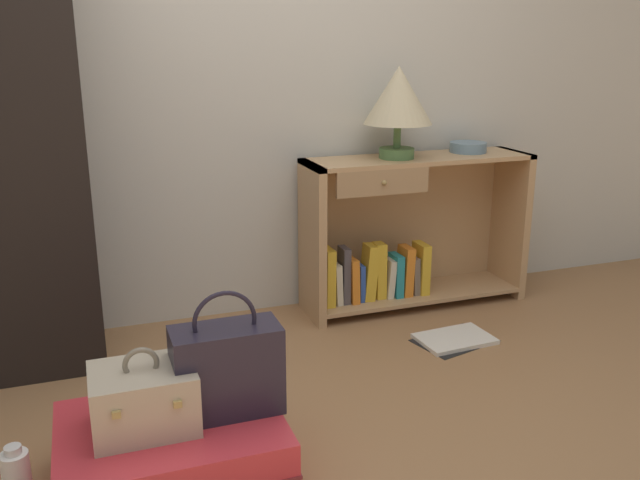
{
  "coord_description": "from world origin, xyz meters",
  "views": [
    {
      "loc": [
        -0.67,
        -1.71,
        1.32
      ],
      "look_at": [
        0.21,
        0.76,
        0.55
      ],
      "focal_mm": 38.24,
      "sensor_mm": 36.0,
      "label": 1
    }
  ],
  "objects_px": {
    "bookshelf": "(404,236)",
    "train_case": "(144,398)",
    "table_lamp": "(398,98)",
    "open_book_on_floor": "(455,339)",
    "suitcase_large": "(172,453)",
    "bowl": "(468,147)",
    "handbag": "(227,368)",
    "bottle": "(17,476)"
  },
  "relations": [
    {
      "from": "handbag",
      "to": "suitcase_large",
      "type": "bearing_deg",
      "value": -178.05
    },
    {
      "from": "table_lamp",
      "to": "bottle",
      "type": "height_order",
      "value": "table_lamp"
    },
    {
      "from": "train_case",
      "to": "bottle",
      "type": "distance_m",
      "value": 0.44
    },
    {
      "from": "bookshelf",
      "to": "table_lamp",
      "type": "height_order",
      "value": "table_lamp"
    },
    {
      "from": "bookshelf",
      "to": "table_lamp",
      "type": "relative_size",
      "value": 2.65
    },
    {
      "from": "table_lamp",
      "to": "handbag",
      "type": "xyz_separation_m",
      "value": [
        -1.09,
        -1.1,
        -0.7
      ]
    },
    {
      "from": "suitcase_large",
      "to": "handbag",
      "type": "height_order",
      "value": "handbag"
    },
    {
      "from": "suitcase_large",
      "to": "train_case",
      "type": "relative_size",
      "value": 2.24
    },
    {
      "from": "train_case",
      "to": "bottle",
      "type": "xyz_separation_m",
      "value": [
        -0.37,
        0.06,
        -0.22
      ]
    },
    {
      "from": "handbag",
      "to": "open_book_on_floor",
      "type": "relative_size",
      "value": 1.0
    },
    {
      "from": "table_lamp",
      "to": "open_book_on_floor",
      "type": "xyz_separation_m",
      "value": [
        0.09,
        -0.49,
        -1.05
      ]
    },
    {
      "from": "bowl",
      "to": "train_case",
      "type": "height_order",
      "value": "bowl"
    },
    {
      "from": "table_lamp",
      "to": "handbag",
      "type": "relative_size",
      "value": 1.09
    },
    {
      "from": "bookshelf",
      "to": "bowl",
      "type": "xyz_separation_m",
      "value": [
        0.36,
        0.02,
        0.43
      ]
    },
    {
      "from": "train_case",
      "to": "bowl",
      "type": "bearing_deg",
      "value": 33.0
    },
    {
      "from": "suitcase_large",
      "to": "bottle",
      "type": "bearing_deg",
      "value": 172.05
    },
    {
      "from": "table_lamp",
      "to": "bottle",
      "type": "distance_m",
      "value": 2.23
    },
    {
      "from": "handbag",
      "to": "bookshelf",
      "type": "bearing_deg",
      "value": 43.96
    },
    {
      "from": "open_book_on_floor",
      "to": "bottle",
      "type": "bearing_deg",
      "value": -162.94
    },
    {
      "from": "train_case",
      "to": "bottle",
      "type": "bearing_deg",
      "value": 170.35
    },
    {
      "from": "suitcase_large",
      "to": "bowl",
      "type": "bearing_deg",
      "value": 34.04
    },
    {
      "from": "suitcase_large",
      "to": "bookshelf",
      "type": "bearing_deg",
      "value": 39.97
    },
    {
      "from": "suitcase_large",
      "to": "handbag",
      "type": "bearing_deg",
      "value": 1.95
    },
    {
      "from": "bookshelf",
      "to": "suitcase_large",
      "type": "height_order",
      "value": "bookshelf"
    },
    {
      "from": "handbag",
      "to": "bottle",
      "type": "distance_m",
      "value": 0.69
    },
    {
      "from": "suitcase_large",
      "to": "open_book_on_floor",
      "type": "bearing_deg",
      "value": 24.4
    },
    {
      "from": "bookshelf",
      "to": "train_case",
      "type": "relative_size",
      "value": 3.83
    },
    {
      "from": "train_case",
      "to": "handbag",
      "type": "distance_m",
      "value": 0.26
    },
    {
      "from": "table_lamp",
      "to": "train_case",
      "type": "distance_m",
      "value": 1.89
    },
    {
      "from": "train_case",
      "to": "open_book_on_floor",
      "type": "bearing_deg",
      "value": 23.37
    },
    {
      "from": "table_lamp",
      "to": "open_book_on_floor",
      "type": "distance_m",
      "value": 1.16
    },
    {
      "from": "table_lamp",
      "to": "suitcase_large",
      "type": "height_order",
      "value": "table_lamp"
    },
    {
      "from": "bottle",
      "to": "open_book_on_floor",
      "type": "distance_m",
      "value": 1.89
    },
    {
      "from": "bookshelf",
      "to": "bottle",
      "type": "relative_size",
      "value": 6.17
    },
    {
      "from": "open_book_on_floor",
      "to": "table_lamp",
      "type": "bearing_deg",
      "value": 99.97
    },
    {
      "from": "bookshelf",
      "to": "open_book_on_floor",
      "type": "bearing_deg",
      "value": -88.11
    },
    {
      "from": "suitcase_large",
      "to": "handbag",
      "type": "relative_size",
      "value": 1.7
    },
    {
      "from": "table_lamp",
      "to": "suitcase_large",
      "type": "relative_size",
      "value": 0.64
    },
    {
      "from": "bowl",
      "to": "suitcase_large",
      "type": "relative_size",
      "value": 0.28
    },
    {
      "from": "table_lamp",
      "to": "train_case",
      "type": "xyz_separation_m",
      "value": [
        -1.34,
        -1.1,
        -0.75
      ]
    },
    {
      "from": "handbag",
      "to": "bottle",
      "type": "bearing_deg",
      "value": 174.89
    },
    {
      "from": "handbag",
      "to": "bottle",
      "type": "relative_size",
      "value": 2.13
    }
  ]
}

